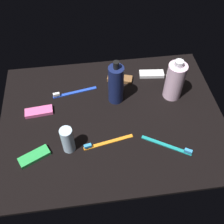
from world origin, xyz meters
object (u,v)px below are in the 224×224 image
at_px(bodywash_bottle, 175,81).
at_px(toothbrush_blue, 72,92).
at_px(toothbrush_teal, 170,146).
at_px(snack_bar_brown, 120,79).
at_px(snack_bar_green, 34,156).
at_px(snack_bar_pink, 39,112).
at_px(toothbrush_orange, 106,142).
at_px(deodorant_stick, 68,140).
at_px(snack_bar_white, 152,74).
at_px(lotion_bottle, 116,84).

xyz_separation_m(bodywash_bottle, toothbrush_blue, (0.40, -0.06, -0.07)).
relative_size(toothbrush_teal, snack_bar_brown, 1.54).
bearing_deg(toothbrush_teal, bodywash_bottle, -106.95).
height_order(snack_bar_green, snack_bar_pink, same).
height_order(toothbrush_orange, snack_bar_pink, toothbrush_orange).
bearing_deg(toothbrush_orange, bodywash_bottle, -146.31).
height_order(deodorant_stick, snack_bar_pink, deodorant_stick).
xyz_separation_m(bodywash_bottle, snack_bar_white, (0.05, -0.12, -0.07)).
relative_size(lotion_bottle, snack_bar_brown, 1.86).
xyz_separation_m(bodywash_bottle, toothbrush_orange, (0.29, 0.19, -0.07)).
relative_size(snack_bar_white, snack_bar_brown, 1.00).
distance_m(lotion_bottle, bodywash_bottle, 0.23).
xyz_separation_m(toothbrush_teal, toothbrush_blue, (0.33, -0.30, 0.00)).
bearing_deg(snack_bar_pink, toothbrush_orange, 139.22).
height_order(bodywash_bottle, snack_bar_white, bodywash_bottle).
xyz_separation_m(toothbrush_orange, snack_bar_green, (0.24, 0.02, 0.00)).
height_order(deodorant_stick, snack_bar_brown, deodorant_stick).
bearing_deg(lotion_bottle, snack_bar_green, 36.13).
distance_m(toothbrush_teal, toothbrush_orange, 0.22).
height_order(deodorant_stick, toothbrush_orange, deodorant_stick).
relative_size(snack_bar_green, snack_bar_brown, 1.00).
bearing_deg(snack_bar_brown, lotion_bottle, 90.31).
xyz_separation_m(lotion_bottle, bodywash_bottle, (-0.23, 0.01, -0.00)).
bearing_deg(lotion_bottle, snack_bar_pink, 5.88).
distance_m(deodorant_stick, snack_bar_green, 0.13).
height_order(lotion_bottle, bodywash_bottle, lotion_bottle).
bearing_deg(deodorant_stick, snack_bar_green, 9.87).
xyz_separation_m(deodorant_stick, snack_bar_brown, (-0.22, -0.31, -0.05)).
distance_m(lotion_bottle, snack_bar_pink, 0.31).
distance_m(deodorant_stick, toothbrush_blue, 0.26).
height_order(bodywash_bottle, snack_bar_green, bodywash_bottle).
relative_size(lotion_bottle, bodywash_bottle, 1.09).
xyz_separation_m(snack_bar_white, snack_bar_pink, (0.47, 0.15, 0.00)).
relative_size(toothbrush_blue, snack_bar_brown, 1.72).
bearing_deg(deodorant_stick, lotion_bottle, -132.93).
bearing_deg(lotion_bottle, toothbrush_orange, 72.23).
xyz_separation_m(deodorant_stick, snack_bar_pink, (0.11, -0.17, -0.05)).
distance_m(snack_bar_green, snack_bar_pink, 0.19).
xyz_separation_m(deodorant_stick, snack_bar_green, (0.12, 0.02, -0.05)).
bearing_deg(snack_bar_green, snack_bar_brown, -161.81).
relative_size(lotion_bottle, snack_bar_green, 1.86).
distance_m(snack_bar_pink, snack_bar_brown, 0.36).
relative_size(lotion_bottle, toothbrush_blue, 1.08).
bearing_deg(snack_bar_brown, snack_bar_green, 61.62).
relative_size(toothbrush_teal, toothbrush_orange, 0.89).
bearing_deg(toothbrush_blue, toothbrush_orange, 112.62).
xyz_separation_m(bodywash_bottle, snack_bar_green, (0.54, 0.22, -0.07)).
bearing_deg(snack_bar_pink, bodywash_bottle, 177.56).
height_order(toothbrush_orange, snack_bar_brown, toothbrush_orange).
xyz_separation_m(snack_bar_green, snack_bar_brown, (-0.34, -0.33, 0.00)).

